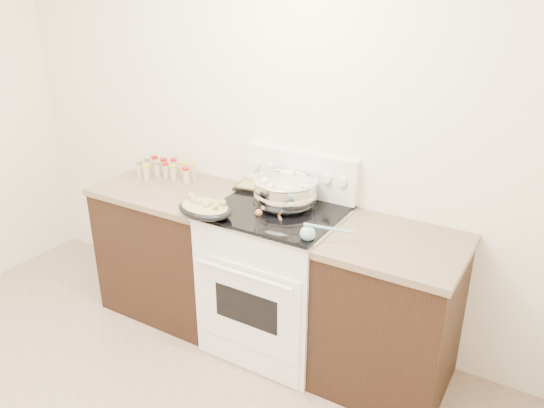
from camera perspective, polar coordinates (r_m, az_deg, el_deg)
The scene contains 9 objects.
counter_left at distance 3.78m, azimuth -10.42°, elevation -4.65°, with size 0.93×0.67×0.92m.
counter_right at distance 3.10m, azimuth 12.48°, elevation -11.56°, with size 0.73×0.67×0.92m.
kitchen_range at distance 3.33m, azimuth 0.49°, elevation -7.77°, with size 0.78×0.73×1.22m.
mixing_bowl at distance 3.13m, azimuth 1.43°, elevation 1.21°, with size 0.42×0.42×0.23m.
roasting_pan at distance 3.05m, azimuth -7.25°, elevation -0.45°, with size 0.38×0.28×0.11m.
baking_sheet at distance 3.44m, azimuth -0.40°, elevation 2.03°, with size 0.43×0.34×0.06m.
wooden_spoon at distance 3.06m, azimuth -0.72°, elevation -0.88°, with size 0.18×0.20×0.04m.
blue_ladle at distance 2.77m, azimuth 4.12°, elevation -3.11°, with size 0.25×0.18×0.10m.
spice_jars at distance 3.76m, azimuth -11.38°, elevation 3.72°, with size 0.40×0.23×0.12m.
Camera 1 is at (1.79, -1.04, 2.20)m, focal length 35.00 mm.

